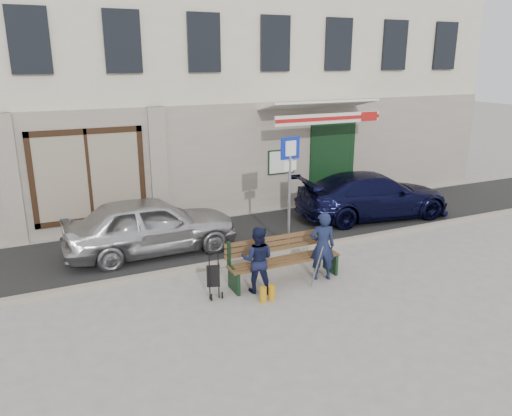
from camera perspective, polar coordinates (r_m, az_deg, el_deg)
ground at (r=10.26m, az=4.16°, el=-8.74°), size 80.00×80.00×0.00m
asphalt_lane at (r=12.83m, az=-2.59°, el=-3.33°), size 60.00×3.20×0.01m
curb at (r=11.45m, az=0.50°, el=-5.56°), size 60.00×0.18×0.12m
building at (r=17.14m, az=-10.06°, el=18.39°), size 20.00×8.27×10.00m
car_silver at (r=11.87m, az=-11.91°, el=-1.92°), size 3.99×1.62×1.36m
car_navy at (r=14.65m, az=13.23°, el=1.43°), size 4.67×2.37×1.30m
parking_sign at (r=11.49m, az=3.87°, el=3.70°), size 0.50×0.10×2.71m
bench at (r=10.23m, az=3.01°, el=-5.98°), size 2.40×1.17×0.98m
man at (r=10.31m, az=7.60°, el=-4.35°), size 0.61×0.50×1.44m
woman at (r=9.71m, az=0.18°, el=-5.92°), size 0.81×0.77×1.33m
stroller at (r=9.67m, az=-4.88°, el=-7.88°), size 0.31×0.40×0.88m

